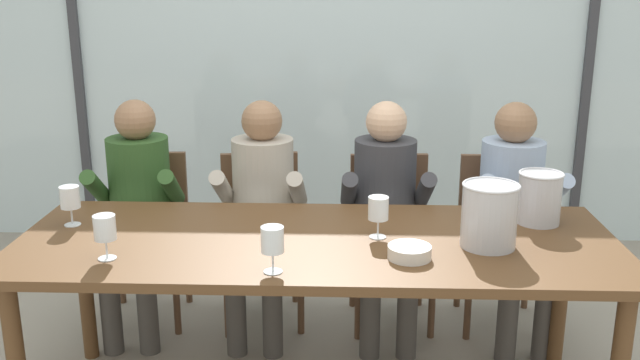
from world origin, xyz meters
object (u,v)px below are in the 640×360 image
(person_charcoal_jacket, at_px, (386,203))
(ice_bucket_secondary, at_px, (489,215))
(tasting_bowl, at_px, (409,252))
(dining_table, at_px, (317,255))
(person_pale_blue_shirt, at_px, (514,205))
(chair_center, at_px, (390,225))
(chair_left_of_center, at_px, (261,223))
(wine_glass_by_left_taster, at_px, (378,210))
(person_beige_jumper, at_px, (261,202))
(ice_bucket_primary, at_px, (540,197))
(chair_right_of_center, at_px, (500,226))
(wine_glass_near_bucket, at_px, (70,199))
(wine_glass_center_pour, at_px, (105,230))
(wine_glass_by_right_taster, at_px, (272,242))
(person_olive_shirt, at_px, (137,200))
(chair_near_curtain, at_px, (147,223))

(person_charcoal_jacket, height_order, ice_bucket_secondary, person_charcoal_jacket)
(tasting_bowl, bearing_deg, ice_bucket_secondary, 23.41)
(dining_table, bearing_deg, person_pale_blue_shirt, 37.15)
(chair_center, relative_size, ice_bucket_secondary, 3.43)
(chair_left_of_center, bearing_deg, tasting_bowl, -65.75)
(dining_table, height_order, wine_glass_by_left_taster, wine_glass_by_left_taster)
(chair_left_of_center, distance_m, person_beige_jumper, 0.23)
(person_charcoal_jacket, relative_size, ice_bucket_primary, 5.29)
(chair_left_of_center, height_order, person_charcoal_jacket, person_charcoal_jacket)
(chair_left_of_center, relative_size, ice_bucket_secondary, 3.43)
(dining_table, bearing_deg, person_beige_jumper, 113.21)
(chair_right_of_center, distance_m, wine_glass_by_left_taster, 1.17)
(dining_table, relative_size, chair_center, 2.78)
(dining_table, distance_m, wine_glass_near_bucket, 1.09)
(dining_table, bearing_deg, wine_glass_center_pour, -162.71)
(wine_glass_by_right_taster, bearing_deg, chair_right_of_center, 48.73)
(person_olive_shirt, height_order, ice_bucket_secondary, person_olive_shirt)
(person_pale_blue_shirt, relative_size, ice_bucket_secondary, 4.66)
(ice_bucket_primary, xyz_separation_m, wine_glass_by_right_taster, (-1.10, -0.58, 0.00))
(person_charcoal_jacket, bearing_deg, person_pale_blue_shirt, -1.74)
(chair_right_of_center, relative_size, wine_glass_near_bucket, 5.10)
(chair_left_of_center, bearing_deg, ice_bucket_primary, -35.59)
(chair_center, xyz_separation_m, chair_right_of_center, (0.59, 0.00, 0.00))
(chair_near_curtain, height_order, ice_bucket_secondary, ice_bucket_secondary)
(dining_table, height_order, wine_glass_by_right_taster, wine_glass_by_right_taster)
(chair_near_curtain, relative_size, wine_glass_by_right_taster, 5.10)
(person_beige_jumper, height_order, ice_bucket_primary, person_beige_jumper)
(wine_glass_by_left_taster, bearing_deg, person_charcoal_jacket, 84.25)
(chair_left_of_center, height_order, chair_center, same)
(dining_table, height_order, chair_left_of_center, chair_left_of_center)
(chair_near_curtain, distance_m, tasting_bowl, 1.73)
(person_charcoal_jacket, distance_m, tasting_bowl, 0.94)
(dining_table, xyz_separation_m, ice_bucket_secondary, (0.68, -0.06, 0.21))
(wine_glass_near_bucket, bearing_deg, tasting_bowl, -12.75)
(chair_center, xyz_separation_m, wine_glass_by_right_taster, (-0.50, -1.24, 0.37))
(ice_bucket_secondary, height_order, wine_glass_by_right_taster, ice_bucket_secondary)
(tasting_bowl, relative_size, wine_glass_near_bucket, 0.96)
(ice_bucket_secondary, relative_size, wine_glass_near_bucket, 1.49)
(person_pale_blue_shirt, height_order, wine_glass_by_left_taster, person_pale_blue_shirt)
(dining_table, xyz_separation_m, person_beige_jumper, (-0.32, 0.74, -0.01))
(chair_center, xyz_separation_m, person_beige_jumper, (-0.67, -0.15, 0.17))
(person_charcoal_jacket, bearing_deg, chair_left_of_center, 164.93)
(person_beige_jumper, relative_size, ice_bucket_secondary, 4.66)
(dining_table, relative_size, chair_near_curtain, 2.78)
(ice_bucket_secondary, distance_m, wine_glass_by_left_taster, 0.44)
(person_charcoal_jacket, bearing_deg, ice_bucket_secondary, -67.34)
(wine_glass_by_right_taster, bearing_deg, wine_glass_center_pour, 170.94)
(chair_center, xyz_separation_m, ice_bucket_secondary, (0.32, -0.95, 0.39))
(dining_table, xyz_separation_m, wine_glass_near_bucket, (-1.06, 0.13, 0.19))
(dining_table, height_order, tasting_bowl, tasting_bowl)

